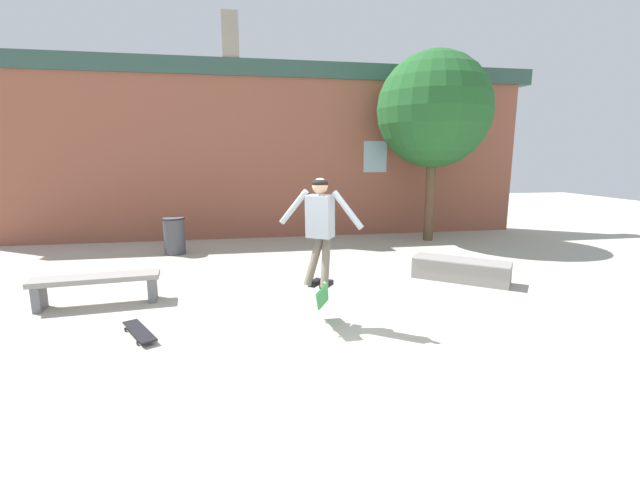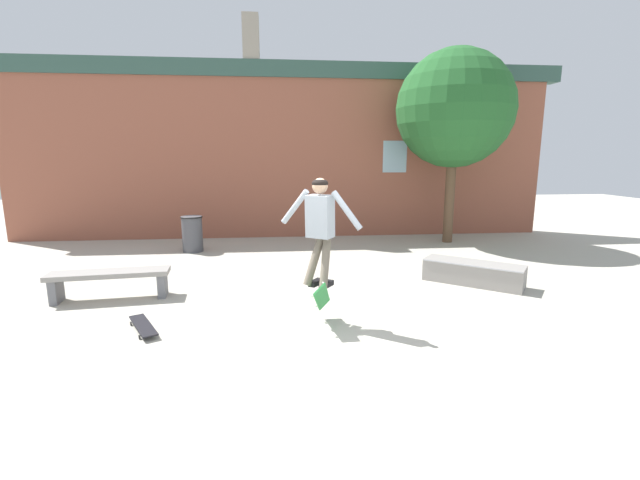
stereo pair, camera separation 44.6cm
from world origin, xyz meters
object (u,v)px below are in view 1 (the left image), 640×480
tree_right (434,110)px  skate_ledge (461,270)px  park_bench (97,283)px  skater (320,222)px  skateboard_flipping (322,297)px  skateboard_resting (139,331)px  trash_bin (174,235)px

tree_right → skate_ledge: tree_right is taller
park_bench → skater: bearing=-28.8°
skate_ledge → skateboard_flipping: 3.44m
skateboard_resting → skater: bearing=61.5°
trash_bin → skateboard_flipping: size_ratio=1.26×
skateboard_flipping → skateboard_resting: 2.45m
skate_ledge → trash_bin: bearing=-172.1°
trash_bin → skater: (2.66, -4.93, 0.98)m
tree_right → skateboard_resting: bearing=-139.7°
park_bench → skateboard_resting: (0.91, -1.38, -0.28)m
park_bench → skateboard_resting: park_bench is taller
tree_right → skateboard_resting: 9.15m
skate_ledge → trash_bin: trash_bin is taller
tree_right → skateboard_flipping: 7.55m
tree_right → park_bench: (-7.38, -4.10, -3.16)m
trash_bin → skater: 5.69m
trash_bin → park_bench: bearing=-100.5°
trash_bin → skateboard_flipping: trash_bin is taller
skate_ledge → skateboard_flipping: (-2.98, -1.71, 0.21)m
skateboard_flipping → skater: bearing=22.3°
skater → skateboard_flipping: skater is taller
park_bench → trash_bin: trash_bin is taller
trash_bin → skater: size_ratio=0.59×
skater → skateboard_resting: skater is taller
park_bench → skater: 3.75m
park_bench → skate_ledge: bearing=-4.1°
trash_bin → skater: skater is taller
tree_right → trash_bin: size_ratio=5.72×
tree_right → park_bench: bearing=-151.0°
park_bench → trash_bin: bearing=73.3°
park_bench → skateboard_flipping: (3.33, -1.47, 0.06)m
skateboard_flipping → skateboard_resting: bearing=100.5°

